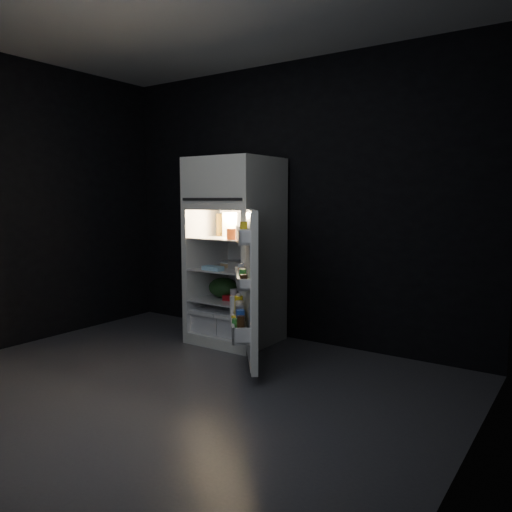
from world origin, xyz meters
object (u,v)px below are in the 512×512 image
Objects in this scene: egg_carton at (243,266)px; yogurt_tray at (239,298)px; fridge_door at (248,289)px; refrigerator at (236,244)px; milk_jug at (233,224)px.

yogurt_tray is at bearing -133.95° from egg_carton.
yogurt_tray is (-0.51, 0.57, -0.23)m from fridge_door.
refrigerator reaches higher than egg_carton.
milk_jug is at bearing 133.87° from fridge_door.
milk_jug is 0.72m from yogurt_tray.
yogurt_tray is (0.15, -0.11, -0.69)m from milk_jug.
yogurt_tray is (-0.03, -0.03, -0.31)m from egg_carton.
refrigerator is at bearing -26.23° from milk_jug.
fridge_door is at bearing -57.07° from milk_jug.
refrigerator is 5.96× the size of egg_carton.
egg_carton is at bearing 34.61° from yogurt_tray.
fridge_door is 4.09× the size of egg_carton.
milk_jug is (-0.65, 0.68, 0.46)m from fridge_door.
refrigerator reaches higher than milk_jug.
yogurt_tray is at bearing -45.33° from refrigerator.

